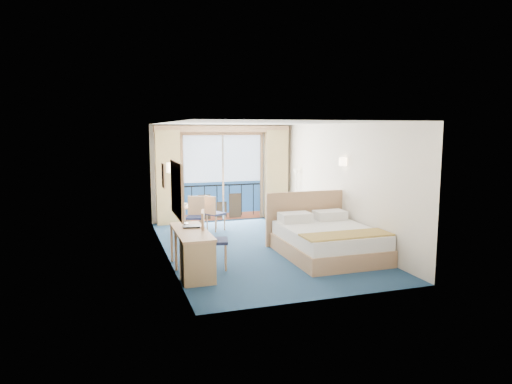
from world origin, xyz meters
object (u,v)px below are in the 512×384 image
table_chair_a (213,211)px  table_chair_b (196,213)px  nightstand (327,227)px  floor_lamp (296,182)px  armchair (291,215)px  round_table (189,212)px  bed (327,240)px  desk (196,256)px  desk_chair (210,236)px

table_chair_a → table_chair_b: table_chair_b is taller
nightstand → floor_lamp: size_ratio=0.39×
armchair → floor_lamp: bearing=-134.4°
nightstand → round_table: round_table is taller
round_table → table_chair_a: size_ratio=0.78×
nightstand → bed: bearing=-116.6°
armchair → round_table: 2.67m
table_chair_a → round_table: bearing=35.0°
floor_lamp → desk: 5.50m
bed → round_table: 3.95m
bed → desk_chair: bearing=-177.3°
round_table → floor_lamp: bearing=3.7°
nightstand → desk: desk is taller
desk → nightstand: bearing=29.8°
round_table → table_chair_a: table_chair_a is taller
floor_lamp → desk_chair: bearing=-132.3°
floor_lamp → nightstand: bearing=-93.2°
bed → armchair: bearing=82.5°
bed → armchair: 2.79m
bed → armchair: bed is taller
table_chair_a → desk_chair: bearing=136.5°
bed → round_table: bearing=125.0°
bed → round_table: size_ratio=3.19×
armchair → desk_chair: size_ratio=0.66×
armchair → bed: bearing=69.7°
nightstand → round_table: 3.50m
desk → table_chair_b: bearing=79.6°
bed → table_chair_b: size_ratio=2.38×
armchair → desk_chair: 4.04m
nightstand → desk_chair: 3.43m
nightstand → desk: (-3.47, -1.98, 0.14)m
desk_chair → armchair: bearing=-31.3°
bed → table_chair_b: bed is taller
nightstand → floor_lamp: 2.28m
floor_lamp → bed: bearing=-102.7°
nightstand → armchair: 1.49m
armchair → desk: desk is taller
nightstand → table_chair_b: size_ratio=0.60×
desk → table_chair_b: 3.39m
bed → table_chair_a: (-1.69, 2.96, 0.18)m
bed → table_chair_a: bearing=119.8°
bed → table_chair_b: bearing=129.8°
armchair → table_chair_b: (-2.57, -0.11, 0.21)m
bed → armchair: (0.36, 2.76, -0.01)m
round_table → bed: bearing=-55.0°
desk_chair → table_chair_a: desk_chair is taller
nightstand → desk_chair: (-3.10, -1.42, 0.33)m
desk → table_chair_b: (0.61, 3.33, 0.11)m
nightstand → table_chair_a: 2.88m
round_table → nightstand: bearing=-33.5°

